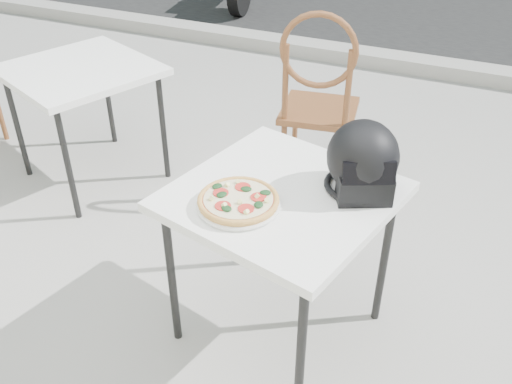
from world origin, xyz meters
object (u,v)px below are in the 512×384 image
at_px(cafe_chair_main, 318,94).
at_px(cafe_table_main, 282,206).
at_px(helmet, 363,162).
at_px(cafe_table_side, 81,78).
at_px(plate, 238,205).
at_px(pizza, 238,200).

bearing_deg(cafe_chair_main, cafe_table_main, 92.48).
bearing_deg(helmet, cafe_table_main, -177.36).
distance_m(cafe_table_main, cafe_table_side, 1.73).
relative_size(plate, helmet, 0.97).
height_order(helmet, cafe_chair_main, cafe_chair_main).
height_order(pizza, cafe_table_side, pizza).
height_order(pizza, helmet, helmet).
distance_m(cafe_table_main, cafe_chair_main, 1.20).
xyz_separation_m(cafe_table_main, plate, (-0.12, -0.16, 0.08)).
relative_size(pizza, cafe_table_side, 0.38).
bearing_deg(cafe_chair_main, pizza, 86.28).
bearing_deg(cafe_table_side, pizza, -32.05).
bearing_deg(plate, cafe_table_main, 53.37).
xyz_separation_m(cafe_table_main, pizza, (-0.12, -0.16, 0.10)).
height_order(plate, cafe_chair_main, cafe_chair_main).
height_order(plate, pizza, pizza).
distance_m(cafe_chair_main, cafe_table_side, 1.39).
distance_m(cafe_table_main, plate, 0.21).
bearing_deg(cafe_table_side, cafe_chair_main, 18.03).
xyz_separation_m(pizza, cafe_chair_main, (-0.12, 1.33, -0.15)).
relative_size(cafe_chair_main, cafe_table_side, 1.11).
bearing_deg(cafe_chair_main, cafe_table_side, 9.21).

